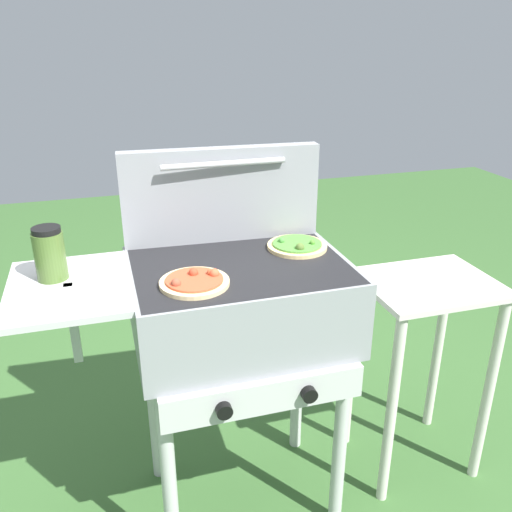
{
  "coord_description": "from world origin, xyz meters",
  "views": [
    {
      "loc": [
        -0.37,
        -1.4,
        1.54
      ],
      "look_at": [
        0.05,
        0.0,
        0.92
      ],
      "focal_mm": 38.0,
      "sensor_mm": 36.0,
      "label": 1
    }
  ],
  "objects": [
    {
      "name": "pizza_veggie",
      "position": [
        0.21,
        0.07,
        0.91
      ],
      "size": [
        0.19,
        0.19,
        0.04
      ],
      "color": "#E0C17F",
      "rests_on": "grill"
    },
    {
      "name": "prep_table",
      "position": [
        0.66,
        0.0,
        0.54
      ],
      "size": [
        0.44,
        0.36,
        0.75
      ],
      "color": "beige",
      "rests_on": "ground_plane"
    },
    {
      "name": "grill_lid_open",
      "position": [
        0.0,
        0.21,
        1.05
      ],
      "size": [
        0.63,
        0.09,
        0.3
      ],
      "color": "gray",
      "rests_on": "grill"
    },
    {
      "name": "pizza_pepperoni",
      "position": [
        -0.15,
        -0.1,
        0.91
      ],
      "size": [
        0.19,
        0.19,
        0.04
      ],
      "color": "beige",
      "rests_on": "grill"
    },
    {
      "name": "sauce_jar",
      "position": [
        -0.52,
        0.05,
        0.97
      ],
      "size": [
        0.08,
        0.08,
        0.15
      ],
      "color": "#4C6B2D",
      "rests_on": "grill"
    },
    {
      "name": "ground_plane",
      "position": [
        0.0,
        0.0,
        0.0
      ],
      "size": [
        8.0,
        8.0,
        0.0
      ],
      "primitive_type": "plane",
      "color": "#38602D"
    },
    {
      "name": "grill",
      "position": [
        -0.01,
        -0.0,
        0.76
      ],
      "size": [
        0.96,
        0.53,
        0.9
      ],
      "color": "gray",
      "rests_on": "ground_plane"
    }
  ]
}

